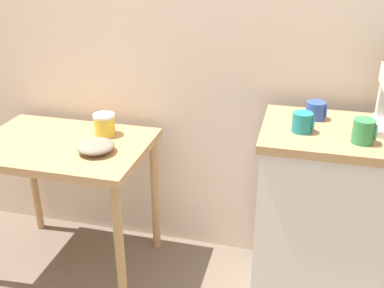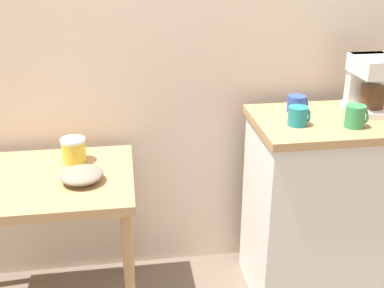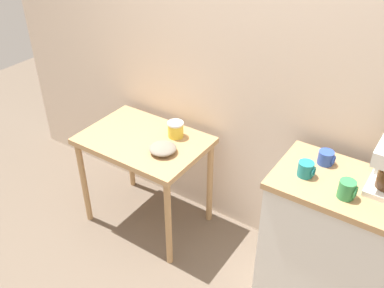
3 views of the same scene
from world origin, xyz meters
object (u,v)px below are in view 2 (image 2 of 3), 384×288
(coffee_maker, at_px, (371,82))
(mug_tall_green, at_px, (355,116))
(bowl_stoneware, at_px, (81,175))
(mug_blue, at_px, (297,104))
(mug_dark_teal, at_px, (298,116))
(canister_enamel, at_px, (74,150))

(coffee_maker, bearing_deg, mug_tall_green, -129.01)
(bowl_stoneware, relative_size, mug_blue, 1.96)
(coffee_maker, bearing_deg, mug_dark_teal, -161.15)
(mug_dark_teal, relative_size, mug_blue, 0.99)
(canister_enamel, distance_m, mug_blue, 1.04)
(canister_enamel, height_order, mug_blue, mug_blue)
(coffee_maker, distance_m, mug_blue, 0.35)
(bowl_stoneware, xyz_separation_m, coffee_maker, (1.31, 0.16, 0.30))
(mug_dark_teal, bearing_deg, bowl_stoneware, -178.00)
(coffee_maker, distance_m, mug_dark_teal, 0.42)
(bowl_stoneware, distance_m, canister_enamel, 0.21)
(mug_tall_green, distance_m, mug_blue, 0.29)
(mug_blue, bearing_deg, mug_tall_green, -50.76)
(bowl_stoneware, relative_size, canister_enamel, 1.61)
(bowl_stoneware, height_order, mug_blue, mug_blue)
(canister_enamel, distance_m, mug_dark_teal, 1.01)
(canister_enamel, relative_size, coffee_maker, 0.43)
(bowl_stoneware, xyz_separation_m, mug_dark_teal, (0.93, 0.03, 0.20))
(bowl_stoneware, relative_size, mug_tall_green, 1.85)
(mug_dark_teal, bearing_deg, mug_tall_green, -13.51)
(mug_blue, bearing_deg, coffee_maker, -5.84)
(coffee_maker, distance_m, mug_tall_green, 0.26)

